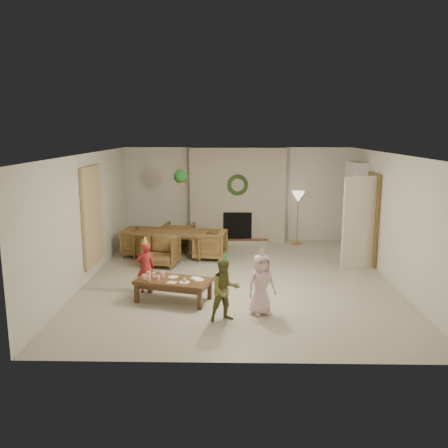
{
  "coord_description": "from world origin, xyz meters",
  "views": [
    {
      "loc": [
        -0.1,
        -9.14,
        2.95
      ],
      "look_at": [
        -0.3,
        0.4,
        1.05
      ],
      "focal_mm": 37.98,
      "sensor_mm": 36.0,
      "label": 1
    }
  ],
  "objects_px": {
    "dining_chair_far": "(179,236)",
    "dining_chair_near": "(162,251)",
    "child_pink": "(261,284)",
    "dining_chair_left": "(140,242)",
    "coffee_table_top": "(173,281)",
    "child_red": "(146,267)",
    "dining_chair_right": "(210,245)",
    "child_plaid": "(225,290)",
    "dining_table": "(171,244)"
  },
  "relations": [
    {
      "from": "dining_table",
      "to": "dining_chair_near",
      "type": "relative_size",
      "value": 2.34
    },
    {
      "from": "dining_chair_near",
      "to": "dining_chair_far",
      "type": "bearing_deg",
      "value": 90.0
    },
    {
      "from": "coffee_table_top",
      "to": "child_red",
      "type": "bearing_deg",
      "value": 156.17
    },
    {
      "from": "dining_chair_near",
      "to": "child_pink",
      "type": "relative_size",
      "value": 0.73
    },
    {
      "from": "dining_chair_left",
      "to": "child_pink",
      "type": "bearing_deg",
      "value": -135.29
    },
    {
      "from": "dining_table",
      "to": "dining_chair_left",
      "type": "distance_m",
      "value": 0.75
    },
    {
      "from": "dining_chair_right",
      "to": "coffee_table_top",
      "type": "bearing_deg",
      "value": -2.01
    },
    {
      "from": "dining_table",
      "to": "dining_chair_near",
      "type": "xyz_separation_m",
      "value": [
        -0.11,
        -0.75,
        0.03
      ]
    },
    {
      "from": "dining_chair_far",
      "to": "dining_chair_right",
      "type": "height_order",
      "value": "same"
    },
    {
      "from": "child_red",
      "to": "child_plaid",
      "type": "relative_size",
      "value": 0.93
    },
    {
      "from": "dining_chair_near",
      "to": "dining_chair_far",
      "type": "distance_m",
      "value": 1.51
    },
    {
      "from": "dining_chair_near",
      "to": "child_red",
      "type": "distance_m",
      "value": 1.73
    },
    {
      "from": "dining_chair_near",
      "to": "dining_chair_far",
      "type": "xyz_separation_m",
      "value": [
        0.21,
        1.49,
        0.0
      ]
    },
    {
      "from": "dining_chair_near",
      "to": "child_red",
      "type": "bearing_deg",
      "value": -82.84
    },
    {
      "from": "dining_chair_near",
      "to": "dining_table",
      "type": "bearing_deg",
      "value": 90.0
    },
    {
      "from": "dining_chair_near",
      "to": "child_pink",
      "type": "distance_m",
      "value": 3.43
    },
    {
      "from": "child_red",
      "to": "child_plaid",
      "type": "distance_m",
      "value": 1.99
    },
    {
      "from": "dining_chair_left",
      "to": "dining_chair_right",
      "type": "relative_size",
      "value": 1.0
    },
    {
      "from": "dining_chair_far",
      "to": "child_plaid",
      "type": "xyz_separation_m",
      "value": [
        1.25,
        -4.54,
        0.17
      ]
    },
    {
      "from": "dining_chair_right",
      "to": "dining_table",
      "type": "bearing_deg",
      "value": -90.0
    },
    {
      "from": "child_red",
      "to": "dining_chair_right",
      "type": "bearing_deg",
      "value": -136.77
    },
    {
      "from": "dining_chair_near",
      "to": "dining_chair_left",
      "type": "height_order",
      "value": "same"
    },
    {
      "from": "child_plaid",
      "to": "child_pink",
      "type": "height_order",
      "value": "child_plaid"
    },
    {
      "from": "child_plaid",
      "to": "child_pink",
      "type": "relative_size",
      "value": 1.01
    },
    {
      "from": "dining_chair_far",
      "to": "child_pink",
      "type": "relative_size",
      "value": 0.73
    },
    {
      "from": "dining_chair_far",
      "to": "child_plaid",
      "type": "relative_size",
      "value": 0.73
    },
    {
      "from": "child_pink",
      "to": "child_plaid",
      "type": "bearing_deg",
      "value": -178.78
    },
    {
      "from": "dining_chair_right",
      "to": "child_pink",
      "type": "xyz_separation_m",
      "value": [
        1.0,
        -3.37,
        0.17
      ]
    },
    {
      "from": "dining_chair_far",
      "to": "child_red",
      "type": "bearing_deg",
      "value": 93.82
    },
    {
      "from": "dining_chair_near",
      "to": "dining_chair_left",
      "type": "relative_size",
      "value": 1.0
    },
    {
      "from": "dining_chair_right",
      "to": "dining_chair_near",
      "type": "bearing_deg",
      "value": -51.34
    },
    {
      "from": "dining_chair_left",
      "to": "child_pink",
      "type": "height_order",
      "value": "child_pink"
    },
    {
      "from": "dining_chair_left",
      "to": "coffee_table_top",
      "type": "xyz_separation_m",
      "value": [
        1.18,
        -3.05,
        0.03
      ]
    },
    {
      "from": "dining_table",
      "to": "child_pink",
      "type": "distance_m",
      "value": 4.0
    },
    {
      "from": "dining_table",
      "to": "child_red",
      "type": "xyz_separation_m",
      "value": [
        -0.13,
        -2.47,
        0.17
      ]
    },
    {
      "from": "dining_chair_near",
      "to": "child_pink",
      "type": "height_order",
      "value": "child_pink"
    },
    {
      "from": "dining_chair_far",
      "to": "child_pink",
      "type": "bearing_deg",
      "value": 121.38
    },
    {
      "from": "dining_chair_left",
      "to": "dining_chair_right",
      "type": "height_order",
      "value": "same"
    },
    {
      "from": "child_plaid",
      "to": "child_pink",
      "type": "distance_m",
      "value": 0.65
    },
    {
      "from": "dining_table",
      "to": "child_pink",
      "type": "height_order",
      "value": "child_pink"
    },
    {
      "from": "dining_chair_left",
      "to": "child_plaid",
      "type": "xyz_separation_m",
      "value": [
        2.1,
        -3.9,
        0.17
      ]
    },
    {
      "from": "child_red",
      "to": "child_pink",
      "type": "distance_m",
      "value": 2.31
    },
    {
      "from": "coffee_table_top",
      "to": "child_red",
      "type": "xyz_separation_m",
      "value": [
        -0.57,
        0.47,
        0.1
      ]
    },
    {
      "from": "dining_table",
      "to": "coffee_table_top",
      "type": "distance_m",
      "value": 2.97
    },
    {
      "from": "child_pink",
      "to": "child_red",
      "type": "bearing_deg",
      "value": 128.19
    },
    {
      "from": "dining_chair_far",
      "to": "dining_chair_near",
      "type": "bearing_deg",
      "value": 90.0
    },
    {
      "from": "dining_chair_right",
      "to": "child_plaid",
      "type": "relative_size",
      "value": 0.73
    },
    {
      "from": "coffee_table_top",
      "to": "child_pink",
      "type": "distance_m",
      "value": 1.61
    },
    {
      "from": "dining_chair_near",
      "to": "child_plaid",
      "type": "xyz_separation_m",
      "value": [
        1.46,
        -3.05,
        0.17
      ]
    },
    {
      "from": "child_red",
      "to": "child_pink",
      "type": "bearing_deg",
      "value": 131.34
    }
  ]
}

